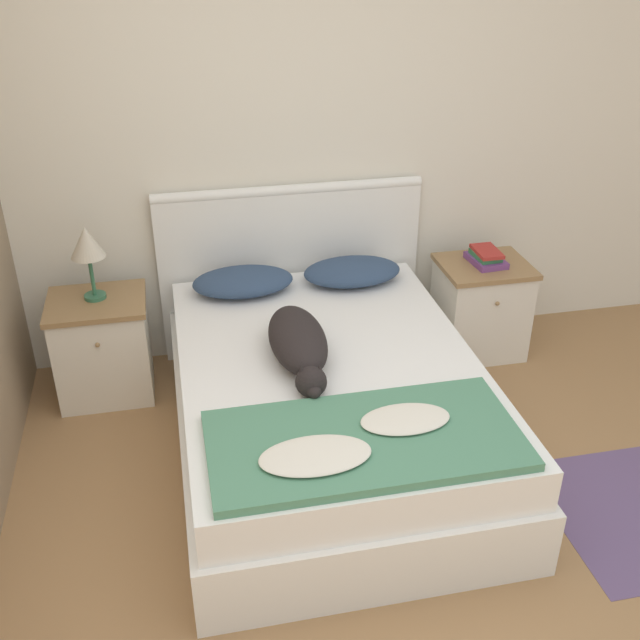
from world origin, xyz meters
name	(u,v)px	position (x,y,z in m)	size (l,w,h in m)	color
ground_plane	(360,634)	(0.00, 0.00, 0.00)	(16.00, 16.00, 0.00)	#997047
wall_back	(263,131)	(0.00, 2.13, 1.27)	(9.00, 0.06, 2.55)	silver
bed	(329,405)	(0.12, 1.07, 0.25)	(1.39, 1.93, 0.50)	white
headboard	(291,266)	(0.12, 2.06, 0.52)	(1.47, 0.06, 1.00)	white
nightstand_left	(103,347)	(-0.94, 1.78, 0.28)	(0.50, 0.43, 0.56)	silver
nightstand_right	(480,308)	(1.17, 1.78, 0.28)	(0.50, 0.43, 0.56)	silver
pillow_left	(243,281)	(-0.18, 1.82, 0.57)	(0.53, 0.32, 0.13)	navy
pillow_right	(352,271)	(0.42, 1.82, 0.57)	(0.53, 0.32, 0.13)	navy
quilt	(363,440)	(0.11, 0.44, 0.53)	(1.20, 0.58, 0.07)	#4C8466
dog	(299,342)	(-0.01, 1.10, 0.59)	(0.25, 0.77, 0.19)	black
book_stack	(486,257)	(1.18, 1.79, 0.59)	(0.19, 0.24, 0.08)	#703D7F
table_lamp	(87,245)	(-0.94, 1.81, 0.85)	(0.17, 0.17, 0.39)	#336B4C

